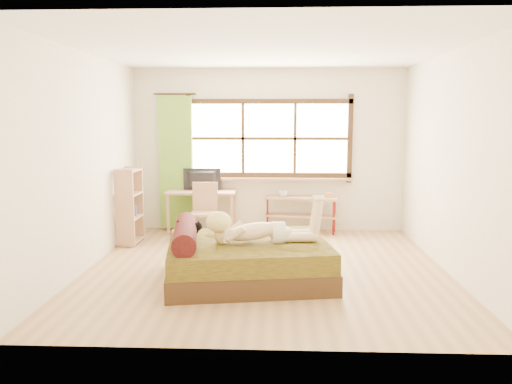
{
  "coord_description": "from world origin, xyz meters",
  "views": [
    {
      "loc": [
        0.13,
        -6.11,
        1.89
      ],
      "look_at": [
        -0.13,
        0.2,
        0.95
      ],
      "focal_mm": 35.0,
      "sensor_mm": 36.0,
      "label": 1
    }
  ],
  "objects_px": {
    "desk": "(201,196)",
    "chair": "(204,208)",
    "bookshelf": "(130,206)",
    "bed": "(244,259)",
    "kitten": "(188,229)",
    "woman": "(261,219)",
    "pipe_shelf": "(302,206)"
  },
  "relations": [
    {
      "from": "pipe_shelf",
      "to": "bed",
      "type": "bearing_deg",
      "value": -97.88
    },
    {
      "from": "pipe_shelf",
      "to": "bookshelf",
      "type": "bearing_deg",
      "value": -151.97
    },
    {
      "from": "kitten",
      "to": "bed",
      "type": "bearing_deg",
      "value": -18.01
    },
    {
      "from": "desk",
      "to": "bookshelf",
      "type": "distance_m",
      "value": 1.24
    },
    {
      "from": "woman",
      "to": "chair",
      "type": "distance_m",
      "value": 2.3
    },
    {
      "from": "desk",
      "to": "chair",
      "type": "xyz_separation_m",
      "value": [
        0.1,
        -0.37,
        -0.12
      ]
    },
    {
      "from": "bed",
      "to": "woman",
      "type": "xyz_separation_m",
      "value": [
        0.2,
        -0.04,
        0.49
      ]
    },
    {
      "from": "woman",
      "to": "bookshelf",
      "type": "distance_m",
      "value": 2.65
    },
    {
      "from": "woman",
      "to": "chair",
      "type": "height_order",
      "value": "woman"
    },
    {
      "from": "desk",
      "to": "pipe_shelf",
      "type": "height_order",
      "value": "desk"
    },
    {
      "from": "bed",
      "to": "chair",
      "type": "relative_size",
      "value": 2.35
    },
    {
      "from": "woman",
      "to": "pipe_shelf",
      "type": "distance_m",
      "value": 2.65
    },
    {
      "from": "desk",
      "to": "bookshelf",
      "type": "relative_size",
      "value": 0.98
    },
    {
      "from": "bed",
      "to": "pipe_shelf",
      "type": "height_order",
      "value": "bed"
    },
    {
      "from": "kitten",
      "to": "chair",
      "type": "distance_m",
      "value": 1.93
    },
    {
      "from": "bed",
      "to": "kitten",
      "type": "bearing_deg",
      "value": 161.99
    },
    {
      "from": "bed",
      "to": "kitten",
      "type": "height_order",
      "value": "bed"
    },
    {
      "from": "bookshelf",
      "to": "chair",
      "type": "bearing_deg",
      "value": 21.46
    },
    {
      "from": "chair",
      "to": "bookshelf",
      "type": "relative_size",
      "value": 0.77
    },
    {
      "from": "bed",
      "to": "pipe_shelf",
      "type": "relative_size",
      "value": 1.69
    },
    {
      "from": "desk",
      "to": "pipe_shelf",
      "type": "xyz_separation_m",
      "value": [
        1.66,
        0.12,
        -0.17
      ]
    },
    {
      "from": "desk",
      "to": "bookshelf",
      "type": "bearing_deg",
      "value": -142.06
    },
    {
      "from": "bed",
      "to": "chair",
      "type": "distance_m",
      "value": 2.19
    },
    {
      "from": "chair",
      "to": "bookshelf",
      "type": "distance_m",
      "value": 1.15
    },
    {
      "from": "desk",
      "to": "woman",
      "type": "bearing_deg",
      "value": -66.51
    },
    {
      "from": "desk",
      "to": "kitten",
      "type": "bearing_deg",
      "value": -85.22
    },
    {
      "from": "kitten",
      "to": "desk",
      "type": "bearing_deg",
      "value": 85.67
    },
    {
      "from": "bed",
      "to": "bookshelf",
      "type": "distance_m",
      "value": 2.49
    },
    {
      "from": "kitten",
      "to": "pipe_shelf",
      "type": "bearing_deg",
      "value": 49.66
    },
    {
      "from": "kitten",
      "to": "bookshelf",
      "type": "distance_m",
      "value": 1.93
    },
    {
      "from": "woman",
      "to": "pipe_shelf",
      "type": "height_order",
      "value": "woman"
    },
    {
      "from": "woman",
      "to": "bookshelf",
      "type": "relative_size",
      "value": 1.14
    }
  ]
}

